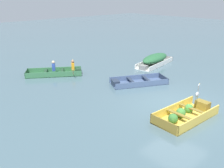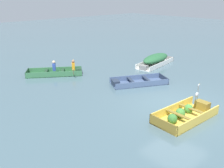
# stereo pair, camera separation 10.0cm
# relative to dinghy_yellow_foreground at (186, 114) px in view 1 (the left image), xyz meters

# --- Properties ---
(ground_plane) EXTENTS (80.00, 80.00, 0.00)m
(ground_plane) POSITION_rel_dinghy_yellow_foreground_xyz_m (0.80, 0.85, -0.17)
(ground_plane) COLOR #47606B
(dinghy_yellow_foreground) EXTENTS (2.88, 1.45, 0.43)m
(dinghy_yellow_foreground) POSITION_rel_dinghy_yellow_foreground_xyz_m (0.00, 0.00, 0.00)
(dinghy_yellow_foreground) COLOR #E5BC47
(dinghy_yellow_foreground) RESTS_ON ground
(skiff_slate_blue_near_moored) EXTENTS (3.30, 2.49, 0.32)m
(skiff_slate_blue_near_moored) POSITION_rel_dinghy_yellow_foreground_xyz_m (1.57, 4.06, -0.06)
(skiff_slate_blue_near_moored) COLOR #475B7F
(skiff_slate_blue_near_moored) RESTS_ON ground
(skiff_white_mid_moored) EXTENTS (3.66, 1.68, 0.76)m
(skiff_white_mid_moored) POSITION_rel_dinghy_yellow_foreground_xyz_m (5.44, 5.78, 0.25)
(skiff_white_mid_moored) COLOR white
(skiff_white_mid_moored) RESTS_ON ground
(rowboat_green_with_crew) EXTENTS (3.37, 3.02, 0.91)m
(rowboat_green_with_crew) POSITION_rel_dinghy_yellow_foreground_xyz_m (-0.76, 8.51, 0.01)
(rowboat_green_with_crew) COLOR #387047
(rowboat_green_with_crew) RESTS_ON ground
(heron_on_dinghy) EXTENTS (0.45, 0.23, 0.84)m
(heron_on_dinghy) POSITION_rel_dinghy_yellow_foreground_xyz_m (0.63, -0.07, 0.73)
(heron_on_dinghy) COLOR olive
(heron_on_dinghy) RESTS_ON dinghy_yellow_foreground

